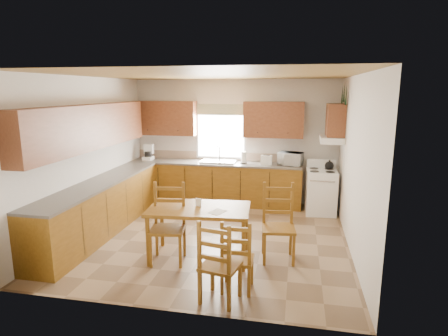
% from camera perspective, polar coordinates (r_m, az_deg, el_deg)
% --- Properties ---
extents(floor, '(4.50, 4.50, 0.00)m').
position_cam_1_polar(floor, '(6.53, -1.83, -10.40)').
color(floor, '#80654A').
rests_on(floor, ground).
extents(ceiling, '(4.50, 4.50, 0.00)m').
position_cam_1_polar(ceiling, '(6.05, -2.00, 13.99)').
color(ceiling, olive).
rests_on(ceiling, floor).
extents(wall_left, '(4.50, 4.50, 0.00)m').
position_cam_1_polar(wall_left, '(7.01, -20.15, 1.89)').
color(wall_left, silver).
rests_on(wall_left, floor).
extents(wall_right, '(4.50, 4.50, 0.00)m').
position_cam_1_polar(wall_right, '(6.06, 19.29, 0.49)').
color(wall_right, silver).
rests_on(wall_right, floor).
extents(wall_back, '(4.50, 4.50, 0.00)m').
position_cam_1_polar(wall_back, '(8.33, 1.60, 4.08)').
color(wall_back, silver).
rests_on(wall_back, floor).
extents(wall_front, '(4.50, 4.50, 0.00)m').
position_cam_1_polar(wall_front, '(4.05, -9.17, -4.38)').
color(wall_front, silver).
rests_on(wall_front, floor).
extents(lower_cab_back, '(3.75, 0.60, 0.88)m').
position_cam_1_polar(lower_cab_back, '(8.29, -1.34, -2.38)').
color(lower_cab_back, brown).
rests_on(lower_cab_back, floor).
extents(lower_cab_left, '(0.60, 3.60, 0.88)m').
position_cam_1_polar(lower_cab_left, '(6.94, -18.13, -5.80)').
color(lower_cab_left, brown).
rests_on(lower_cab_left, floor).
extents(counter_back, '(3.75, 0.63, 0.04)m').
position_cam_1_polar(counter_back, '(8.19, -1.36, 0.75)').
color(counter_back, '#56504C').
rests_on(counter_back, lower_cab_back).
extents(counter_left, '(0.63, 3.60, 0.04)m').
position_cam_1_polar(counter_left, '(6.82, -18.37, -2.11)').
color(counter_left, '#56504C').
rests_on(counter_left, lower_cab_left).
extents(backsplash, '(3.75, 0.01, 0.18)m').
position_cam_1_polar(backsplash, '(8.44, -0.93, 1.85)').
color(backsplash, gray).
rests_on(backsplash, counter_back).
extents(upper_cab_back_left, '(1.41, 0.33, 0.75)m').
position_cam_1_polar(upper_cab_back_left, '(8.52, -8.98, 7.52)').
color(upper_cab_back_left, brown).
rests_on(upper_cab_back_left, wall_back).
extents(upper_cab_back_right, '(1.25, 0.33, 0.75)m').
position_cam_1_polar(upper_cab_back_right, '(8.02, 7.56, 7.31)').
color(upper_cab_back_right, brown).
rests_on(upper_cab_back_right, wall_back).
extents(upper_cab_left, '(0.33, 3.60, 0.75)m').
position_cam_1_polar(upper_cab_left, '(6.73, -19.90, 5.87)').
color(upper_cab_left, brown).
rests_on(upper_cab_left, wall_left).
extents(upper_cab_stove, '(0.33, 0.62, 0.62)m').
position_cam_1_polar(upper_cab_stove, '(7.59, 16.62, 7.02)').
color(upper_cab_stove, brown).
rests_on(upper_cab_stove, wall_right).
extents(range_hood, '(0.44, 0.62, 0.12)m').
position_cam_1_polar(range_hood, '(7.63, 16.08, 4.19)').
color(range_hood, white).
rests_on(range_hood, wall_right).
extents(window_frame, '(1.13, 0.02, 1.18)m').
position_cam_1_polar(window_frame, '(8.33, -0.47, 5.47)').
color(window_frame, white).
rests_on(window_frame, wall_back).
extents(window_pane, '(1.05, 0.01, 1.10)m').
position_cam_1_polar(window_pane, '(8.33, -0.48, 5.46)').
color(window_pane, white).
rests_on(window_pane, wall_back).
extents(window_valance, '(1.19, 0.01, 0.24)m').
position_cam_1_polar(window_valance, '(8.26, -0.52, 8.89)').
color(window_valance, '#495F34').
rests_on(window_valance, wall_back).
extents(sink_basin, '(0.75, 0.45, 0.04)m').
position_cam_1_polar(sink_basin, '(8.16, -0.85, 1.00)').
color(sink_basin, silver).
rests_on(sink_basin, counter_back).
extents(pine_decal_a, '(0.22, 0.22, 0.36)m').
position_cam_1_polar(pine_decal_a, '(7.27, 18.11, 10.53)').
color(pine_decal_a, black).
rests_on(pine_decal_a, wall_right).
extents(pine_decal_b, '(0.22, 0.22, 0.36)m').
position_cam_1_polar(pine_decal_b, '(7.59, 17.85, 10.88)').
color(pine_decal_b, black).
rests_on(pine_decal_b, wall_right).
extents(pine_decal_c, '(0.22, 0.22, 0.36)m').
position_cam_1_polar(pine_decal_c, '(7.91, 17.57, 10.62)').
color(pine_decal_c, black).
rests_on(pine_decal_c, wall_right).
extents(stove, '(0.62, 0.63, 0.87)m').
position_cam_1_polar(stove, '(7.84, 14.52, -3.60)').
color(stove, white).
rests_on(stove, floor).
extents(coffeemaker, '(0.21, 0.25, 0.35)m').
position_cam_1_polar(coffeemaker, '(8.60, -11.51, 2.36)').
color(coffeemaker, white).
rests_on(coffeemaker, counter_back).
extents(paper_towel, '(0.12, 0.12, 0.25)m').
position_cam_1_polar(paper_towel, '(8.03, 3.00, 1.58)').
color(paper_towel, white).
rests_on(paper_towel, counter_back).
extents(toaster, '(0.24, 0.15, 0.19)m').
position_cam_1_polar(toaster, '(7.98, 6.48, 1.24)').
color(toaster, white).
rests_on(toaster, counter_back).
extents(microwave, '(0.52, 0.42, 0.27)m').
position_cam_1_polar(microwave, '(7.97, 10.08, 1.40)').
color(microwave, white).
rests_on(microwave, counter_back).
extents(dining_table, '(1.53, 0.96, 0.79)m').
position_cam_1_polar(dining_table, '(5.64, -3.75, -9.82)').
color(dining_table, brown).
rests_on(dining_table, floor).
extents(chair_near_left, '(0.50, 0.49, 1.02)m').
position_cam_1_polar(chair_near_left, '(4.51, -0.58, -13.92)').
color(chair_near_left, brown).
rests_on(chair_near_left, floor).
extents(chair_near_right, '(0.40, 0.38, 0.93)m').
position_cam_1_polar(chair_near_right, '(4.76, 2.06, -13.06)').
color(chair_near_right, brown).
rests_on(chair_near_right, floor).
extents(chair_far_left, '(0.54, 0.52, 1.14)m').
position_cam_1_polar(chair_far_left, '(5.50, -8.61, -8.50)').
color(chair_far_left, brown).
rests_on(chair_far_left, floor).
extents(chair_far_right, '(0.53, 0.51, 1.12)m').
position_cam_1_polar(chair_far_right, '(5.56, 8.32, -8.40)').
color(chair_far_right, brown).
rests_on(chair_far_right, floor).
extents(table_paper, '(0.27, 0.30, 0.00)m').
position_cam_1_polar(table_paper, '(5.30, -1.00, -6.68)').
color(table_paper, white).
rests_on(table_paper, dining_table).
extents(table_card, '(0.09, 0.04, 0.12)m').
position_cam_1_polar(table_card, '(5.55, -3.93, -5.23)').
color(table_card, white).
rests_on(table_card, dining_table).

